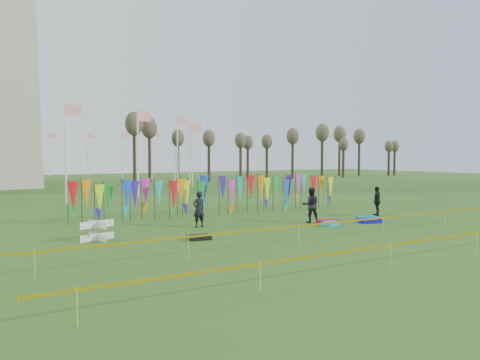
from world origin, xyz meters
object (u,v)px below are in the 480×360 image
person_mid (311,205)px  kite_bag_black (200,237)px  person_left (199,209)px  kite_bag_blue (370,221)px  kite_bag_turquoise (331,224)px  kite_bag_red (328,222)px  person_right (377,201)px  box_kite (97,231)px  kite_bag_teal (367,218)px

person_mid → kite_bag_black: bearing=40.8°
person_left → kite_bag_blue: (8.85, -3.56, -0.83)m
kite_bag_turquoise → kite_bag_red: 0.72m
kite_bag_red → kite_bag_black: kite_bag_red is taller
person_right → kite_bag_blue: bearing=5.6°
box_kite → kite_bag_blue: box_kite is taller
box_kite → kite_bag_turquoise: bearing=-9.7°
person_left → kite_bag_blue: bearing=151.1°
kite_bag_teal → kite_bag_red: bearing=177.7°
person_mid → kite_bag_red: person_mid is taller
person_mid → kite_bag_turquoise: person_mid is taller
person_mid → kite_bag_teal: (3.37, -1.00, -0.86)m
person_right → kite_bag_turquoise: (-5.31, -1.67, -0.81)m
kite_bag_black → kite_bag_teal: kite_bag_teal is taller
person_mid → kite_bag_blue: 3.40m
box_kite → kite_bag_black: bearing=-27.5°
kite_bag_turquoise → kite_bag_red: size_ratio=0.91×
person_mid → kite_bag_turquoise: size_ratio=1.73×
person_mid → kite_bag_blue: (2.76, -1.79, -0.86)m
kite_bag_teal → person_right: bearing=29.3°
kite_bag_turquoise → kite_bag_teal: bearing=9.0°
person_mid → kite_bag_teal: size_ratio=1.57×
box_kite → person_mid: size_ratio=0.46×
person_left → person_right: (11.52, -1.61, -0.03)m
person_right → kite_bag_red: person_right is taller
box_kite → kite_bag_red: box_kite is taller
person_mid → kite_bag_turquoise: 1.75m
kite_bag_blue → kite_bag_black: size_ratio=1.21×
box_kite → kite_bag_teal: box_kite is taller
kite_bag_teal → kite_bag_blue: bearing=-127.6°
person_mid → kite_bag_black: (-7.69, -1.57, -0.87)m
box_kite → person_right: 17.10m
person_right → kite_bag_turquoise: bearing=-13.0°
person_right → kite_bag_black: size_ratio=1.90×
kite_bag_black → person_right: bearing=7.5°
box_kite → person_left: person_left is taller
person_left → kite_bag_red: bearing=151.0°
person_mid → kite_bag_teal: person_mid is taller
kite_bag_blue → kite_bag_teal: bearing=52.4°
person_mid → person_right: person_mid is taller
kite_bag_blue → kite_bag_red: size_ratio=0.94×
person_mid → kite_bag_red: 1.33m
person_left → kite_bag_turquoise: (6.20, -3.28, -0.83)m
person_mid → kite_bag_red: (0.47, -0.89, -0.87)m
kite_bag_red → kite_bag_black: 8.19m
box_kite → person_right: bearing=-1.1°
person_left → kite_bag_teal: (9.46, -2.77, -0.83)m
kite_bag_blue → kite_bag_teal: (0.61, 0.79, -0.00)m
person_mid → person_right: (5.43, 0.15, -0.06)m
kite_bag_black → kite_bag_teal: size_ratio=0.77×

